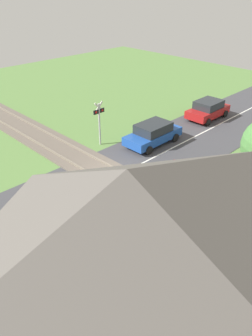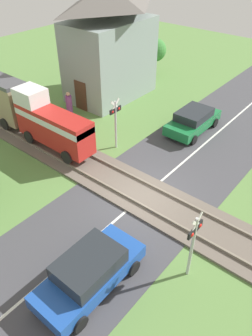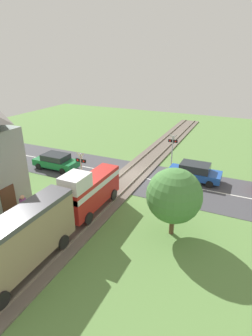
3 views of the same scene
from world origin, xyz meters
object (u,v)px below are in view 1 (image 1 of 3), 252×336
car_near_crossing (153,133)px  pedestrian_by_station (217,299)px  station_building (127,332)px  crossing_signal_east_approach (131,196)px  car_behind_queue (208,109)px  car_far_side (9,240)px  crossing_signal_west_approach (99,118)px

car_near_crossing → pedestrian_by_station: size_ratio=2.47×
car_near_crossing → station_building: bearing=39.0°
pedestrian_by_station → crossing_signal_east_approach: bearing=-101.1°
car_behind_queue → pedestrian_by_station: bearing=34.1°
car_behind_queue → crossing_signal_east_approach: 15.53m
car_far_side → crossing_signal_east_approach: 5.39m
crossing_signal_east_approach → station_building: station_building is taller
car_near_crossing → crossing_signal_east_approach: 9.46m
station_building → car_far_side: bearing=-95.7°
car_far_side → crossing_signal_east_approach: crossing_signal_east_approach is taller
car_near_crossing → station_building: station_building is taller
car_behind_queue → station_building: 22.70m
car_far_side → station_building: (0.76, 7.68, 3.00)m
crossing_signal_west_approach → pedestrian_by_station: bearing=65.4°
pedestrian_by_station → station_building: bearing=0.9°
car_near_crossing → pedestrian_by_station: (8.67, 10.50, 0.01)m
crossing_signal_east_approach → car_far_side: bearing=-28.7°
car_behind_queue → crossing_signal_west_approach: crossing_signal_west_approach is taller
crossing_signal_west_approach → crossing_signal_east_approach: size_ratio=1.00×
car_behind_queue → car_near_crossing: bearing=0.0°
car_far_side → crossing_signal_west_approach: size_ratio=1.36×
crossing_signal_west_approach → station_building: size_ratio=0.40×
pedestrian_by_station → car_behind_queue: bearing=-145.9°
car_behind_queue → crossing_signal_east_approach: bearing=20.4°
car_far_side → car_behind_queue: bearing=-171.4°
car_far_side → pedestrian_by_station: bearing=115.3°
crossing_signal_east_approach → car_behind_queue: bearing=-159.6°
crossing_signal_east_approach → pedestrian_by_station: 5.33m
crossing_signal_west_approach → crossing_signal_east_approach: bearing=57.9°
crossing_signal_west_approach → station_building: bearing=51.7°
car_far_side → pedestrian_by_station: size_ratio=2.40×
car_far_side → crossing_signal_west_approach: crossing_signal_west_approach is taller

